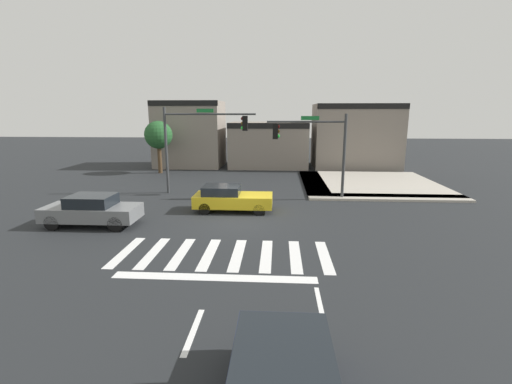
% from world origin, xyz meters
% --- Properties ---
extents(ground_plane, '(120.00, 120.00, 0.00)m').
position_xyz_m(ground_plane, '(0.00, 0.00, 0.00)').
color(ground_plane, '#232628').
extents(crosswalk_near, '(8.14, 3.19, 0.01)m').
position_xyz_m(crosswalk_near, '(0.00, -4.50, 0.00)').
color(crosswalk_near, silver).
rests_on(crosswalk_near, ground_plane).
extents(bike_detector_marking, '(1.01, 1.01, 0.01)m').
position_xyz_m(bike_detector_marking, '(2.09, -9.07, 0.00)').
color(bike_detector_marking, yellow).
rests_on(bike_detector_marking, ground_plane).
extents(curb_corner_northeast, '(10.00, 10.60, 0.15)m').
position_xyz_m(curb_corner_northeast, '(8.49, 9.42, 0.07)').
color(curb_corner_northeast, '#B2AA9E').
rests_on(curb_corner_northeast, ground_plane).
extents(storefront_row, '(23.59, 6.13, 6.42)m').
position_xyz_m(storefront_row, '(1.95, 18.81, 2.88)').
color(storefront_row, gray).
rests_on(storefront_row, ground_plane).
extents(traffic_signal_northwest, '(6.03, 0.32, 5.68)m').
position_xyz_m(traffic_signal_northwest, '(-3.02, 6.04, 3.97)').
color(traffic_signal_northwest, '#383A3D').
rests_on(traffic_signal_northwest, ground_plane).
extents(traffic_signal_northeast, '(4.84, 0.32, 5.26)m').
position_xyz_m(traffic_signal_northeast, '(4.17, 4.92, 3.61)').
color(traffic_signal_northeast, '#383A3D').
rests_on(traffic_signal_northeast, ground_plane).
extents(car_yellow, '(4.27, 1.79, 1.41)m').
position_xyz_m(car_yellow, '(-0.52, 1.75, 0.72)').
color(car_yellow, gold).
rests_on(car_yellow, ground_plane).
extents(car_gray, '(4.43, 1.83, 1.50)m').
position_xyz_m(car_gray, '(-6.81, -1.30, 0.77)').
color(car_gray, slate).
rests_on(car_gray, ground_plane).
extents(roadside_tree, '(2.43, 2.43, 4.62)m').
position_xyz_m(roadside_tree, '(-8.50, 14.00, 3.35)').
color(roadside_tree, '#4C3823').
rests_on(roadside_tree, ground_plane).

